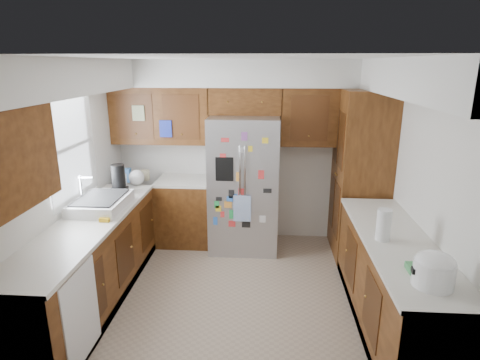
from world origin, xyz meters
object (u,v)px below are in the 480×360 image
rice_cooker (434,269)px  paper_towel (384,225)px  pantry (360,175)px  fridge (244,184)px

rice_cooker → paper_towel: 0.78m
pantry → paper_towel: pantry is taller
pantry → rice_cooker: 2.42m
pantry → fridge: pantry is taller
pantry → fridge: 1.51m
pantry → fridge: bearing=177.9°
fridge → paper_towel: fridge is taller
fridge → rice_cooker: 2.90m
pantry → fridge: (-1.50, 0.05, -0.17)m
rice_cooker → pantry: bearing=90.0°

